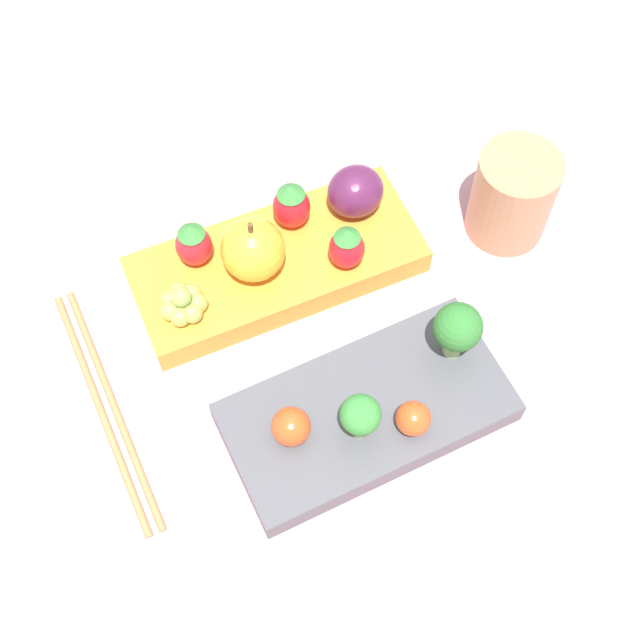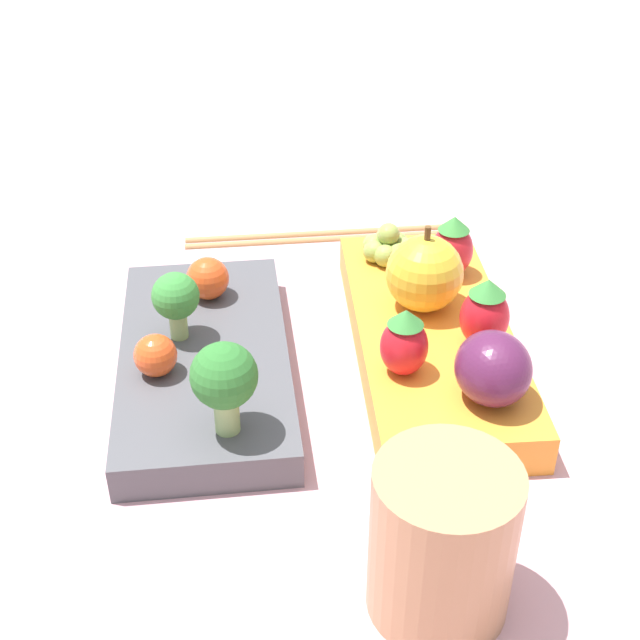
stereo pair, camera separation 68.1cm
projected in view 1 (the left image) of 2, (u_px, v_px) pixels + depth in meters
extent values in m
plane|color=#C6939E|center=(315.00, 342.00, 0.68)|extent=(4.00, 4.00, 0.00)
cube|color=#4C4C51|center=(367.00, 412.00, 0.65)|extent=(0.21, 0.12, 0.02)
cube|color=orange|center=(277.00, 264.00, 0.70)|extent=(0.24, 0.12, 0.03)
cylinder|color=#93B770|center=(453.00, 344.00, 0.65)|extent=(0.01, 0.01, 0.02)
sphere|color=#2D702D|center=(458.00, 327.00, 0.62)|extent=(0.04, 0.04, 0.04)
cylinder|color=#93B770|center=(359.00, 426.00, 0.62)|extent=(0.01, 0.01, 0.02)
sphere|color=#388438|center=(361.00, 415.00, 0.60)|extent=(0.03, 0.03, 0.03)
sphere|color=#DB4C1E|center=(291.00, 427.00, 0.61)|extent=(0.03, 0.03, 0.03)
sphere|color=#DB4C1E|center=(413.00, 418.00, 0.62)|extent=(0.03, 0.03, 0.03)
sphere|color=gold|center=(253.00, 250.00, 0.67)|extent=(0.05, 0.05, 0.05)
cylinder|color=brown|center=(250.00, 229.00, 0.64)|extent=(0.00, 0.00, 0.01)
ellipsoid|color=red|center=(194.00, 245.00, 0.68)|extent=(0.03, 0.03, 0.04)
cone|color=#388438|center=(190.00, 230.00, 0.66)|extent=(0.02, 0.02, 0.01)
ellipsoid|color=red|center=(292.00, 207.00, 0.69)|extent=(0.03, 0.03, 0.04)
cone|color=#388438|center=(291.00, 190.00, 0.67)|extent=(0.02, 0.02, 0.01)
ellipsoid|color=red|center=(347.00, 249.00, 0.68)|extent=(0.03, 0.03, 0.04)
cone|color=#388438|center=(347.00, 234.00, 0.66)|extent=(0.02, 0.02, 0.01)
ellipsoid|color=#511E42|center=(355.00, 191.00, 0.70)|extent=(0.05, 0.04, 0.04)
sphere|color=#8EA84C|center=(170.00, 311.00, 0.66)|extent=(0.02, 0.02, 0.02)
sphere|color=#8EA84C|center=(180.00, 317.00, 0.66)|extent=(0.02, 0.02, 0.02)
sphere|color=#8EA84C|center=(192.00, 313.00, 0.66)|extent=(0.02, 0.02, 0.02)
sphere|color=#8EA84C|center=(197.00, 303.00, 0.66)|extent=(0.02, 0.02, 0.02)
sphere|color=#8EA84C|center=(192.00, 294.00, 0.67)|extent=(0.02, 0.02, 0.02)
sphere|color=#8EA84C|center=(180.00, 293.00, 0.67)|extent=(0.02, 0.02, 0.02)
sphere|color=#8EA84C|center=(170.00, 300.00, 0.66)|extent=(0.02, 0.02, 0.02)
sphere|color=#8EA84C|center=(181.00, 297.00, 0.65)|extent=(0.02, 0.02, 0.02)
cylinder|color=tan|center=(512.00, 196.00, 0.70)|extent=(0.06, 0.06, 0.08)
cylinder|color=#A37547|center=(100.00, 408.00, 0.66)|extent=(0.03, 0.21, 0.01)
cylinder|color=#A37547|center=(113.00, 403.00, 0.66)|extent=(0.03, 0.21, 0.01)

